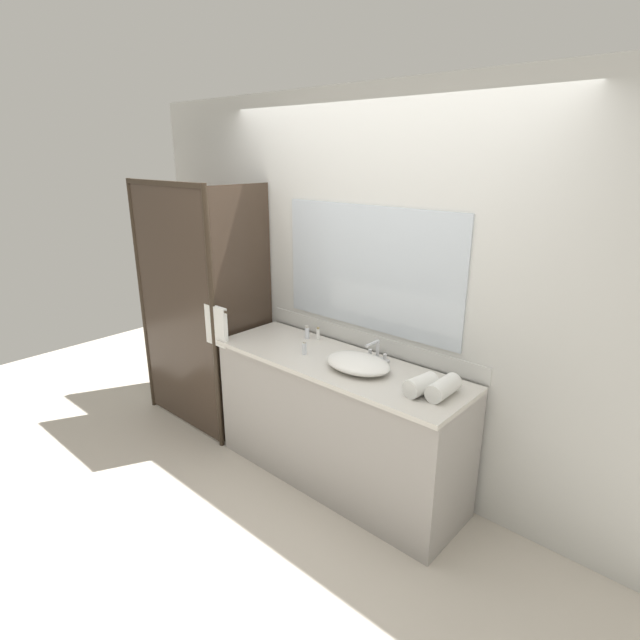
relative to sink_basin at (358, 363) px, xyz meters
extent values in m
plane|color=beige|center=(-0.18, 0.01, -0.94)|extent=(8.00, 8.00, 0.00)
cube|color=silver|center=(-0.18, 0.36, 0.36)|extent=(4.40, 0.05, 2.60)
cube|color=silver|center=(-0.18, 0.33, 0.01)|extent=(1.80, 0.01, 0.11)
cube|color=silver|center=(-0.18, 0.33, 0.52)|extent=(1.40, 0.01, 0.82)
cube|color=#9E9993|center=(-0.18, 0.02, -0.51)|extent=(1.80, 0.56, 0.87)
cube|color=beige|center=(-0.18, 0.01, -0.06)|extent=(1.80, 0.58, 0.03)
cylinder|color=#2D2319|center=(-2.13, -0.26, 0.06)|extent=(0.04, 0.04, 2.00)
cylinder|color=#2D2319|center=(-1.13, -0.26, 0.06)|extent=(0.04, 0.04, 2.00)
cube|color=#2D2319|center=(-1.63, -0.26, 1.04)|extent=(1.00, 0.04, 0.04)
cube|color=#382B21|center=(-1.63, -0.26, 0.06)|extent=(0.96, 0.01, 1.96)
cube|color=#382B21|center=(-1.13, 0.03, 0.06)|extent=(0.01, 0.57, 1.96)
cylinder|color=#2D2319|center=(-1.11, -0.25, 0.18)|extent=(0.32, 0.02, 0.02)
cube|color=white|center=(-1.11, -0.25, 0.05)|extent=(0.22, 0.04, 0.30)
ellipsoid|color=white|center=(0.00, 0.00, 0.00)|extent=(0.44, 0.31, 0.09)
cube|color=silver|center=(0.00, 0.21, -0.03)|extent=(0.17, 0.04, 0.02)
cylinder|color=silver|center=(0.00, 0.21, 0.03)|extent=(0.02, 0.02, 0.11)
cylinder|color=silver|center=(0.00, 0.14, 0.09)|extent=(0.02, 0.12, 0.02)
cylinder|color=silver|center=(-0.06, 0.21, 0.00)|extent=(0.02, 0.02, 0.04)
cylinder|color=silver|center=(0.06, 0.21, 0.00)|extent=(0.02, 0.02, 0.04)
cylinder|color=white|center=(-0.54, 0.23, 0.00)|extent=(0.03, 0.03, 0.08)
cylinder|color=#9E895B|center=(-0.54, 0.23, 0.04)|extent=(0.02, 0.02, 0.01)
cylinder|color=silver|center=(-0.42, -0.05, 0.00)|extent=(0.03, 0.03, 0.08)
cylinder|color=#B7B2A8|center=(-0.42, -0.05, 0.05)|extent=(0.02, 0.02, 0.01)
cylinder|color=silver|center=(-0.62, 0.19, 0.00)|extent=(0.03, 0.03, 0.08)
cylinder|color=#B7B2A8|center=(-0.62, 0.19, 0.05)|extent=(0.03, 0.03, 0.01)
cylinder|color=white|center=(0.58, 0.02, 0.01)|extent=(0.11, 0.23, 0.11)
cylinder|color=white|center=(0.47, -0.03, 0.01)|extent=(0.14, 0.21, 0.11)
camera|label=1|loc=(1.76, -2.31, 1.25)|focal=28.28mm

